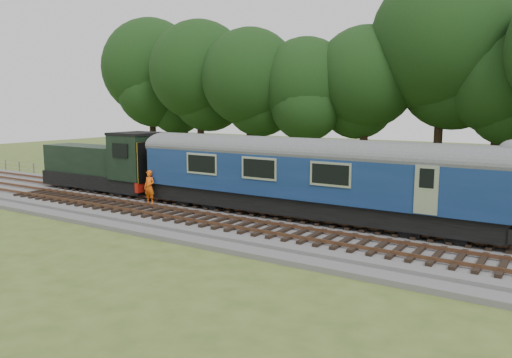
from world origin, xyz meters
The scene contains 9 objects.
ground centered at (0.00, 0.00, 0.00)m, with size 120.00×120.00×0.00m, color #425720.
ballast centered at (0.00, 0.00, 0.17)m, with size 70.00×7.00×0.35m, color #4C4C4F.
track_north centered at (0.00, 1.40, 0.42)m, with size 67.20×2.40×0.21m.
track_south centered at (0.00, -1.60, 0.42)m, with size 67.20×2.40×0.21m.
fence centered at (0.00, 4.50, 0.00)m, with size 64.00×0.12×1.00m, color #6B6054, non-canonical shape.
tree_line centered at (0.00, 22.00, 0.00)m, with size 70.00×8.00×18.00m, color black, non-canonical shape.
dmu_railcar centered at (0.33, 1.40, 2.61)m, with size 18.05×2.86×3.88m.
shunter_loco centered at (-13.60, 1.40, 1.97)m, with size 8.92×2.60×3.38m.
worker centered at (-8.43, -0.14, 1.27)m, with size 0.67×0.44×1.84m, color #F65A0C.
Camera 1 is at (10.84, -19.34, 5.70)m, focal length 35.00 mm.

